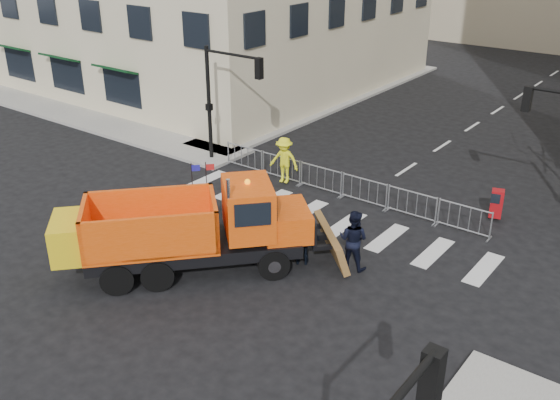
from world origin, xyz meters
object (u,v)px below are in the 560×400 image
Objects in this scene: plow_truck at (186,228)px; newspaper_box at (497,203)px; cop_c at (303,239)px; cop_a at (285,229)px; worker at (284,160)px; cop_b at (353,240)px.

newspaper_box is at bearing 8.05° from plow_truck.
plow_truck is 11.86m from newspaper_box.
cop_c reaches higher than newspaper_box.
cop_a is at bearing 8.99° from plow_truck.
cop_a is 8.49m from newspaper_box.
newspaper_box is at bearing 3.60° from worker.
plow_truck reaches higher than worker.
plow_truck is 4.18× the size of worker.
worker is (-5.95, 4.18, 0.13)m from cop_b.
newspaper_box is (4.84, 6.96, -0.25)m from cop_a.
cop_c is at bearing -136.95° from newspaper_box.
cop_b is at bearing -45.72° from worker.
cop_c is 1.71× the size of newspaper_box.
worker is (-4.50, 4.98, 0.21)m from cop_c.
cop_a is at bearing -41.28° from cop_c.
worker is 8.76m from newspaper_box.
cop_b reaches higher than newspaper_box.
cop_b is 1.02× the size of worker.
cop_c is (0.86, -0.16, -0.01)m from cop_a.
cop_b is 1.10× the size of cop_c.
cop_c is at bearing 159.44° from cop_a.
cop_a is at bearing 7.85° from cop_b.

